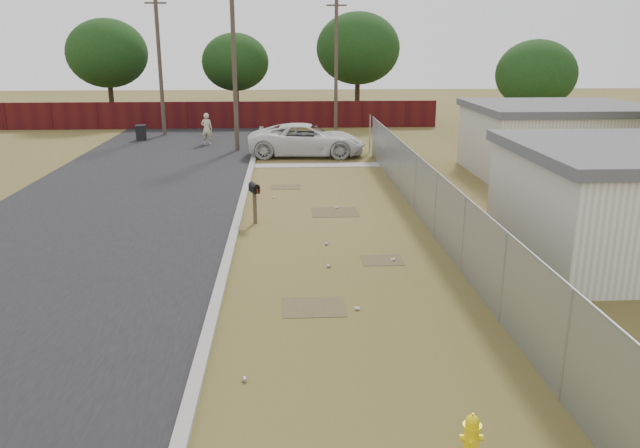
{
  "coord_description": "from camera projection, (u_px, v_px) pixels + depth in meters",
  "views": [
    {
      "loc": [
        -1.37,
        -17.84,
        5.74
      ],
      "look_at": [
        -0.5,
        -2.13,
        1.1
      ],
      "focal_mm": 35.0,
      "sensor_mm": 36.0,
      "label": 1
    }
  ],
  "objects": [
    {
      "name": "ground",
      "position": [
        333.0,
        239.0,
        18.78
      ],
      "size": [
        120.0,
        120.0,
        0.0
      ],
      "primitive_type": "plane",
      "color": "brown",
      "rests_on": "ground"
    },
    {
      "name": "street",
      "position": [
        158.0,
        183.0,
        26.13
      ],
      "size": [
        15.1,
        60.0,
        0.12
      ],
      "color": "black",
      "rests_on": "ground"
    },
    {
      "name": "chainlink_fence",
      "position": [
        429.0,
        203.0,
        19.71
      ],
      "size": [
        0.1,
        27.06,
        2.02
      ],
      "color": "gray",
      "rests_on": "ground"
    },
    {
      "name": "privacy_fence",
      "position": [
        217.0,
        115.0,
        42.16
      ],
      "size": [
        30.0,
        0.12,
        1.8
      ],
      "primitive_type": "cube",
      "color": "#400E0D",
      "rests_on": "ground"
    },
    {
      "name": "utility_poles",
      "position": [
        246.0,
        59.0,
        37.06
      ],
      "size": [
        12.6,
        8.24,
        9.0
      ],
      "color": "#4E4034",
      "rests_on": "ground"
    },
    {
      "name": "houses",
      "position": [
        602.0,
        165.0,
        21.86
      ],
      "size": [
        9.3,
        17.24,
        3.1
      ],
      "color": "silver",
      "rests_on": "ground"
    },
    {
      "name": "horizon_trees",
      "position": [
        319.0,
        59.0,
        40.08
      ],
      "size": [
        33.32,
        31.94,
        7.78
      ],
      "color": "#352518",
      "rests_on": "ground"
    },
    {
      "name": "fire_hydrant",
      "position": [
        471.0,
        438.0,
        8.79
      ],
      "size": [
        0.34,
        0.33,
        0.74
      ],
      "color": "yellow",
      "rests_on": "ground"
    },
    {
      "name": "mailbox",
      "position": [
        254.0,
        192.0,
        20.06
      ],
      "size": [
        0.39,
        0.58,
        1.35
      ],
      "color": "brown",
      "rests_on": "ground"
    },
    {
      "name": "pickup_truck",
      "position": [
        307.0,
        140.0,
        32.11
      ],
      "size": [
        6.15,
        3.15,
        1.66
      ],
      "primitive_type": "imported",
      "rotation": [
        0.0,
        0.0,
        1.5
      ],
      "color": "silver",
      "rests_on": "ground"
    },
    {
      "name": "pedestrian",
      "position": [
        207.0,
        129.0,
        35.6
      ],
      "size": [
        0.72,
        0.53,
        1.79
      ],
      "primitive_type": "imported",
      "rotation": [
        0.0,
        0.0,
        2.97
      ],
      "color": "beige",
      "rests_on": "ground"
    },
    {
      "name": "trash_bin",
      "position": [
        141.0,
        132.0,
        37.25
      ],
      "size": [
        0.61,
        0.65,
        0.91
      ],
      "color": "black",
      "rests_on": "ground"
    },
    {
      "name": "scattered_litter",
      "position": [
        324.0,
        253.0,
        17.42
      ],
      "size": [
        3.75,
        13.35,
        0.07
      ],
      "color": "beige",
      "rests_on": "ground"
    }
  ]
}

